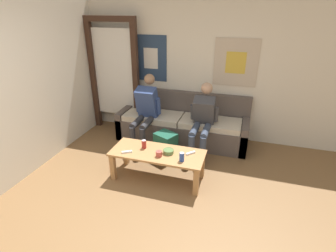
% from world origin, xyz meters
% --- Properties ---
extents(ground_plane, '(18.00, 18.00, 0.00)m').
position_xyz_m(ground_plane, '(0.00, 0.00, 0.00)').
color(ground_plane, brown).
extents(wall_back, '(10.00, 0.07, 2.55)m').
position_xyz_m(wall_back, '(0.00, 2.85, 1.28)').
color(wall_back, silver).
rests_on(wall_back, ground_plane).
extents(door_frame, '(1.00, 0.10, 2.15)m').
position_xyz_m(door_frame, '(-1.48, 2.64, 1.20)').
color(door_frame, '#382319').
rests_on(door_frame, ground_plane).
extents(couch, '(2.36, 0.72, 0.86)m').
position_xyz_m(couch, '(-0.08, 2.50, 0.29)').
color(couch, '#564C47').
rests_on(couch, ground_plane).
extents(coffee_table, '(1.33, 0.54, 0.43)m').
position_xyz_m(coffee_table, '(-0.12, 1.22, 0.36)').
color(coffee_table, '#B27F4C').
rests_on(coffee_table, ground_plane).
extents(person_seated_adult, '(0.47, 0.91, 1.24)m').
position_xyz_m(person_seated_adult, '(-0.66, 2.14, 0.67)').
color(person_seated_adult, '#2D2D33').
rests_on(person_seated_adult, ground_plane).
extents(person_seated_teen, '(0.47, 0.93, 1.16)m').
position_xyz_m(person_seated_teen, '(0.35, 2.13, 0.63)').
color(person_seated_teen, '#384256').
rests_on(person_seated_teen, ground_plane).
extents(backpack, '(0.40, 0.39, 0.44)m').
position_xyz_m(backpack, '(-0.18, 1.78, 0.21)').
color(backpack, '#1E5642').
rests_on(backpack, ground_plane).
extents(ceramic_bowl, '(0.15, 0.15, 0.06)m').
position_xyz_m(ceramic_bowl, '(0.04, 1.23, 0.46)').
color(ceramic_bowl, '#607F47').
rests_on(ceramic_bowl, coffee_table).
extents(pillar_candle, '(0.09, 0.09, 0.09)m').
position_xyz_m(pillar_candle, '(-0.06, 1.12, 0.47)').
color(pillar_candle, '#B24C42').
rests_on(pillar_candle, coffee_table).
extents(drink_can_blue, '(0.07, 0.07, 0.12)m').
position_xyz_m(drink_can_blue, '(0.27, 1.09, 0.49)').
color(drink_can_blue, '#28479E').
rests_on(drink_can_blue, coffee_table).
extents(drink_can_red, '(0.07, 0.07, 0.12)m').
position_xyz_m(drink_can_red, '(-0.34, 1.27, 0.49)').
color(drink_can_red, maroon).
rests_on(drink_can_red, coffee_table).
extents(game_controller_near_left, '(0.14, 0.10, 0.03)m').
position_xyz_m(game_controller_near_left, '(-0.52, 1.07, 0.44)').
color(game_controller_near_left, white).
rests_on(game_controller_near_left, coffee_table).
extents(game_controller_near_right, '(0.12, 0.13, 0.03)m').
position_xyz_m(game_controller_near_right, '(0.34, 1.31, 0.44)').
color(game_controller_near_right, white).
rests_on(game_controller_near_right, coffee_table).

